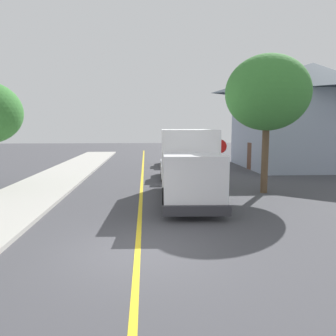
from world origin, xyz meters
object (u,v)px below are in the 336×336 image
(parked_car_mid, at_px, (172,156))
(house_across_street, at_px, (311,114))
(street_tree_far_side, at_px, (267,93))
(parked_car_near, at_px, (174,166))
(box_truck, at_px, (188,161))
(stop_sign, at_px, (220,154))

(parked_car_mid, bearing_deg, house_across_street, -10.76)
(parked_car_mid, xyz_separation_m, street_tree_far_side, (3.68, -12.28, 4.18))
(parked_car_mid, height_order, street_tree_far_side, street_tree_far_side)
(parked_car_near, distance_m, house_across_street, 13.17)
(house_across_street, relative_size, street_tree_far_side, 1.72)
(parked_car_near, relative_size, street_tree_far_side, 0.65)
(box_truck, height_order, parked_car_mid, box_truck)
(parked_car_mid, relative_size, stop_sign, 1.68)
(box_truck, xyz_separation_m, parked_car_near, (-0.06, 6.23, -0.97))
(stop_sign, distance_m, street_tree_far_side, 4.08)
(parked_car_near, bearing_deg, house_across_street, 23.45)
(box_truck, relative_size, parked_car_near, 1.63)
(stop_sign, xyz_separation_m, house_across_street, (9.39, 8.32, 2.54))
(house_across_street, bearing_deg, street_tree_far_side, -126.50)
(box_truck, distance_m, house_across_street, 16.36)
(stop_sign, bearing_deg, box_truck, -126.21)
(house_across_street, height_order, street_tree_far_side, house_across_street)
(parked_car_near, xyz_separation_m, stop_sign, (2.22, -3.28, 1.06))
(stop_sign, height_order, street_tree_far_side, street_tree_far_side)
(house_across_street, xyz_separation_m, street_tree_far_side, (-7.51, -10.15, 0.57))
(parked_car_mid, distance_m, house_across_street, 11.95)
(box_truck, bearing_deg, street_tree_far_side, 15.46)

